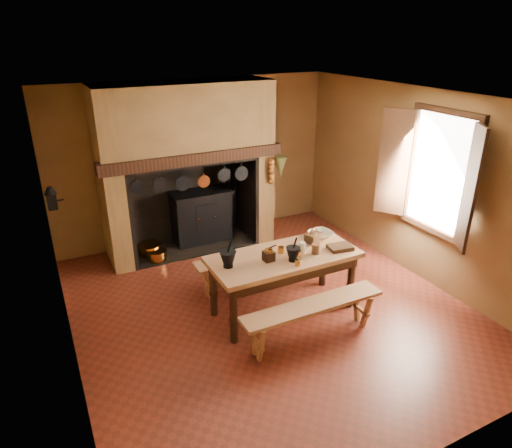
{
  "coord_description": "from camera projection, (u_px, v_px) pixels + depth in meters",
  "views": [
    {
      "loc": [
        -2.55,
        -4.68,
        3.55
      ],
      "look_at": [
        -0.04,
        0.3,
        1.14
      ],
      "focal_mm": 32.0,
      "sensor_mm": 36.0,
      "label": 1
    }
  ],
  "objects": [
    {
      "name": "mortar_small",
      "position": [
        293.0,
        253.0,
        5.71
      ],
      "size": [
        0.18,
        0.18,
        0.31
      ],
      "rotation": [
        0.0,
        0.0,
        0.14
      ],
      "color": "black",
      "rests_on": "work_table"
    },
    {
      "name": "mixing_bowl",
      "position": [
        321.0,
        234.0,
        6.39
      ],
      "size": [
        0.36,
        0.36,
        0.08
      ],
      "primitive_type": "imported",
      "rotation": [
        0.0,
        0.0,
        0.09
      ],
      "color": "beige",
      "rests_on": "work_table"
    },
    {
      "name": "wall_coffee_mill",
      "position": [
        51.0,
        196.0,
        5.97
      ],
      "size": [
        0.23,
        0.16,
        0.31
      ],
      "color": "black",
      "rests_on": "wall_left"
    },
    {
      "name": "hearth_pans",
      "position": [
        151.0,
        252.0,
        7.65
      ],
      "size": [
        0.51,
        0.62,
        0.2
      ],
      "color": "#B07328",
      "rests_on": "floor"
    },
    {
      "name": "glass_jar",
      "position": [
        302.0,
        247.0,
        5.93
      ],
      "size": [
        0.1,
        0.1,
        0.15
      ],
      "primitive_type": "cylinder",
      "rotation": [
        0.0,
        0.0,
        0.16
      ],
      "color": "beige",
      "rests_on": "work_table"
    },
    {
      "name": "ceiling",
      "position": [
        271.0,
        99.0,
        5.19
      ],
      "size": [
        5.5,
        5.5,
        0.0
      ],
      "primitive_type": "plane",
      "rotation": [
        3.14,
        0.0,
        0.0
      ],
      "color": "silver",
      "rests_on": "back_wall"
    },
    {
      "name": "wooden_tray",
      "position": [
        340.0,
        247.0,
        6.04
      ],
      "size": [
        0.34,
        0.26,
        0.05
      ],
      "primitive_type": "cube",
      "rotation": [
        0.0,
        0.0,
        -0.14
      ],
      "color": "black",
      "rests_on": "work_table"
    },
    {
      "name": "window",
      "position": [
        434.0,
        174.0,
        6.27
      ],
      "size": [
        0.39,
        1.75,
        1.76
      ],
      "color": "white",
      "rests_on": "wall_right"
    },
    {
      "name": "wicker_basket",
      "position": [
        313.0,
        237.0,
        6.23
      ],
      "size": [
        0.26,
        0.23,
        0.21
      ],
      "rotation": [
        0.0,
        0.0,
        0.36
      ],
      "color": "#522E18",
      "rests_on": "work_table"
    },
    {
      "name": "bench_back",
      "position": [
        258.0,
        261.0,
        6.68
      ],
      "size": [
        1.91,
        0.33,
        0.54
      ],
      "color": "#A2744A",
      "rests_on": "floor"
    },
    {
      "name": "brass_cup",
      "position": [
        297.0,
        254.0,
        5.83
      ],
      "size": [
        0.15,
        0.15,
        0.09
      ],
      "primitive_type": "imported",
      "rotation": [
        0.0,
        0.0,
        -0.4
      ],
      "color": "#B07328",
      "rests_on": "work_table"
    },
    {
      "name": "herb_bunch",
      "position": [
        281.0,
        167.0,
        7.71
      ],
      "size": [
        0.2,
        0.2,
        0.35
      ],
      "primitive_type": "cone",
      "rotation": [
        3.14,
        0.0,
        0.0
      ],
      "color": "#535B2B",
      "rests_on": "chimney_breast"
    },
    {
      "name": "bench_front",
      "position": [
        313.0,
        313.0,
        5.49
      ],
      "size": [
        1.85,
        0.32,
        0.52
      ],
      "color": "#A2744A",
      "rests_on": "floor"
    },
    {
      "name": "onion_string",
      "position": [
        271.0,
        171.0,
        7.65
      ],
      "size": [
        0.12,
        0.1,
        0.46
      ],
      "primitive_type": null,
      "color": "#9C661C",
      "rests_on": "chimney_breast"
    },
    {
      "name": "hanging_pans",
      "position": [
        195.0,
        180.0,
        7.1
      ],
      "size": [
        1.92,
        0.29,
        0.27
      ],
      "color": "black",
      "rests_on": "chimney_breast"
    },
    {
      "name": "brass_mug_a",
      "position": [
        298.0,
        263.0,
        5.62
      ],
      "size": [
        0.09,
        0.09,
        0.08
      ],
      "primitive_type": "cylinder",
      "rotation": [
        0.0,
        0.0,
        0.26
      ],
      "color": "#B07328",
      "rests_on": "work_table"
    },
    {
      "name": "stoneware_crock",
      "position": [
        316.0,
        249.0,
        5.91
      ],
      "size": [
        0.14,
        0.14,
        0.14
      ],
      "primitive_type": "cylinder",
      "rotation": [
        0.0,
        0.0,
        -0.34
      ],
      "color": "brown",
      "rests_on": "work_table"
    },
    {
      "name": "wall_left",
      "position": [
        57.0,
        254.0,
        4.71
      ],
      "size": [
        0.02,
        5.5,
        2.8
      ],
      "primitive_type": "cube",
      "color": "olive",
      "rests_on": "floor"
    },
    {
      "name": "chimney_breast",
      "position": [
        186.0,
        145.0,
        7.35
      ],
      "size": [
        2.95,
        0.96,
        2.8
      ],
      "color": "olive",
      "rests_on": "floor"
    },
    {
      "name": "iron_range",
      "position": [
        202.0,
        215.0,
        8.1
      ],
      "size": [
        1.12,
        0.55,
        1.6
      ],
      "color": "black",
      "rests_on": "floor"
    },
    {
      "name": "work_table",
      "position": [
        284.0,
        264.0,
        5.95
      ],
      "size": [
        1.96,
        0.87,
        0.85
      ],
      "color": "#A2744A",
      "rests_on": "floor"
    },
    {
      "name": "brass_mug_b",
      "position": [
        281.0,
        250.0,
        5.93
      ],
      "size": [
        0.08,
        0.08,
        0.09
      ],
      "primitive_type": "cylinder",
      "rotation": [
        0.0,
        0.0,
        -0.03
      ],
      "color": "#B07328",
      "rests_on": "work_table"
    },
    {
      "name": "floor",
      "position": [
        268.0,
        307.0,
        6.3
      ],
      "size": [
        5.5,
        5.5,
        0.0
      ],
      "primitive_type": "plane",
      "color": "maroon",
      "rests_on": "ground"
    },
    {
      "name": "mortar_large",
      "position": [
        228.0,
        258.0,
        5.55
      ],
      "size": [
        0.21,
        0.21,
        0.35
      ],
      "rotation": [
        0.0,
        0.0,
        0.02
      ],
      "color": "black",
      "rests_on": "work_table"
    },
    {
      "name": "wall_front",
      "position": [
        439.0,
        333.0,
        3.49
      ],
      "size": [
        5.0,
        0.02,
        2.8
      ],
      "primitive_type": "cube",
      "color": "olive",
      "rests_on": "floor"
    },
    {
      "name": "coffee_grinder",
      "position": [
        269.0,
        255.0,
        5.72
      ],
      "size": [
        0.18,
        0.13,
        0.2
      ],
      "rotation": [
        0.0,
        0.0,
        0.03
      ],
      "color": "black",
      "rests_on": "work_table"
    },
    {
      "name": "wall_right",
      "position": [
        417.0,
        185.0,
        6.78
      ],
      "size": [
        0.02,
        5.5,
        2.8
      ],
      "primitive_type": "cube",
      "color": "olive",
      "rests_on": "floor"
    },
    {
      "name": "back_wall",
      "position": [
        195.0,
        161.0,
        8.0
      ],
      "size": [
        5.0,
        0.02,
        2.8
      ],
      "primitive_type": "cube",
      "color": "olive",
      "rests_on": "floor"
    }
  ]
}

